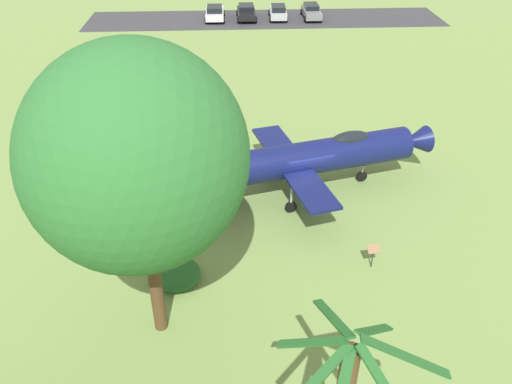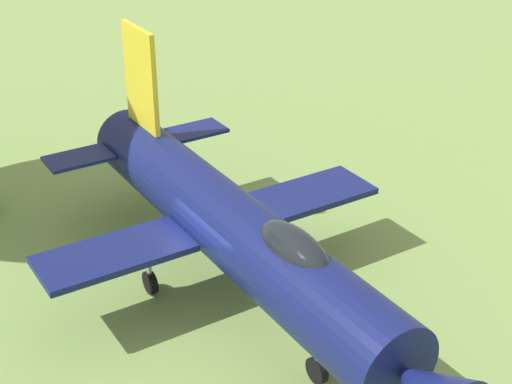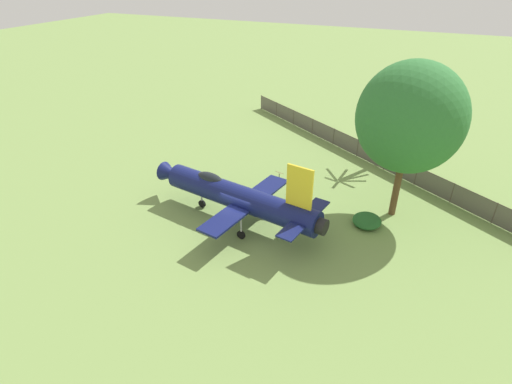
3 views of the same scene
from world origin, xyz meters
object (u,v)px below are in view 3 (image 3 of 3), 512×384
object	(u,v)px
palm_tree	(385,128)
display_jet	(236,196)
shrub_near_fence	(367,221)
info_plaque	(279,174)
shade_tree	(410,118)

from	to	relation	value
palm_tree	display_jet	bearing A→B (deg)	-120.32
shrub_near_fence	info_plaque	world-z (taller)	info_plaque
display_jet	info_plaque	xyz separation A→B (m)	(0.83, 6.56, -1.24)
palm_tree	info_plaque	bearing A→B (deg)	-134.98
shrub_near_fence	info_plaque	bearing A→B (deg)	157.70
shrub_near_fence	palm_tree	bearing A→B (deg)	94.03
display_jet	palm_tree	world-z (taller)	palm_tree
shade_tree	shrub_near_fence	distance (m)	7.64
shade_tree	info_plaque	bearing A→B (deg)	173.68
palm_tree	shrub_near_fence	xyz separation A→B (m)	(0.74, -10.52, -3.24)
info_plaque	palm_tree	bearing A→B (deg)	45.02
palm_tree	info_plaque	xyz separation A→B (m)	(-7.24, -7.24, -2.71)
info_plaque	display_jet	bearing A→B (deg)	-97.25
shade_tree	palm_tree	world-z (taller)	shade_tree
display_jet	info_plaque	distance (m)	6.73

